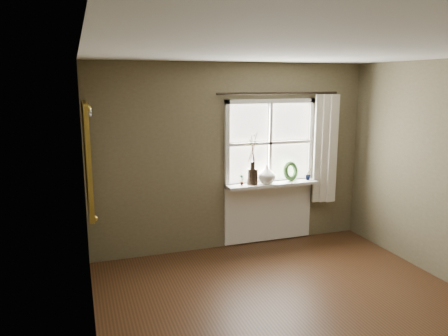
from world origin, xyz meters
name	(u,v)px	position (x,y,z in m)	size (l,w,h in m)	color
floor	(311,325)	(0.00, 0.00, 0.00)	(4.50, 4.50, 0.00)	#392111
ceiling	(323,51)	(0.00, 0.00, 2.60)	(4.50, 4.50, 0.00)	silver
wall_back	(232,157)	(0.00, 2.30, 1.30)	(4.00, 0.10, 2.60)	brown
wall_left	(83,219)	(-2.05, 0.00, 1.30)	(0.10, 4.50, 2.60)	brown
window_frame	(270,143)	(0.55, 2.23, 1.48)	(1.36, 0.06, 1.24)	silver
window_sill	(272,184)	(0.55, 2.12, 0.90)	(1.36, 0.26, 0.04)	silver
window_apron	(268,211)	(0.55, 2.23, 0.46)	(1.36, 0.04, 0.88)	silver
dark_jug	(252,176)	(0.24, 2.12, 1.03)	(0.15, 0.15, 0.23)	black
cream_vase	(267,174)	(0.46, 2.12, 1.05)	(0.25, 0.25, 0.27)	beige
wreath	(290,173)	(0.86, 2.16, 1.03)	(0.29, 0.29, 0.07)	#28461F
potted_plant_left	(242,180)	(0.08, 2.12, 1.00)	(0.08, 0.06, 0.16)	#28461F
potted_plant_right	(308,174)	(1.13, 2.12, 1.00)	(0.09, 0.08, 0.17)	#28461F
curtain	(325,149)	(1.39, 2.13, 1.37)	(0.36, 0.12, 1.59)	beige
curtain_rod	(279,93)	(0.65, 2.17, 2.18)	(0.03, 0.03, 1.84)	black
gilt_mirror	(87,157)	(-1.96, 1.51, 1.54)	(0.10, 1.01, 1.20)	white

